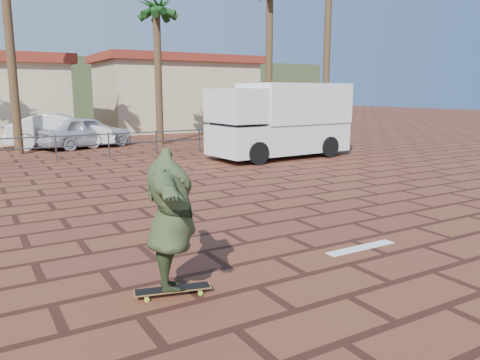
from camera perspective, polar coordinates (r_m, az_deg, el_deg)
name	(u,v)px	position (r m, az deg, el deg)	size (l,w,h in m)	color
ground	(286,236)	(8.68, 5.58, -6.78)	(120.00, 120.00, 0.00)	#5F2C1F
paint_stripe	(361,248)	(8.25, 14.52, -8.00)	(1.40, 0.22, 0.01)	white
guardrail	(109,141)	(19.41, -15.72, 4.63)	(24.06, 0.06, 1.00)	#47494F
palm_center	(156,12)	(24.01, -10.17, 19.55)	(2.40, 2.40, 7.75)	brown
building_east	(176,93)	(33.28, -7.77, 10.50)	(10.60, 6.60, 5.00)	beige
hill_front	(13,88)	(56.89, -25.93, 10.05)	(70.00, 18.00, 6.00)	#384C28
longboard	(173,290)	(6.28, -8.19, -13.08)	(1.02, 0.45, 0.10)	olive
skateboarder	(171,220)	(5.97, -8.43, -4.81)	(2.26, 0.62, 1.84)	#374625
campervan	(281,119)	(18.85, 4.97, 7.44)	(5.79, 2.77, 2.93)	silver
car_silver	(85,132)	(23.27, -18.37, 5.60)	(1.77, 4.39, 1.50)	silver
car_white	(61,131)	(23.58, -20.93, 5.62)	(1.69, 4.83, 1.59)	silver
street_sign	(290,112)	(20.76, 6.07, 8.26)	(0.50, 0.09, 2.48)	gray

